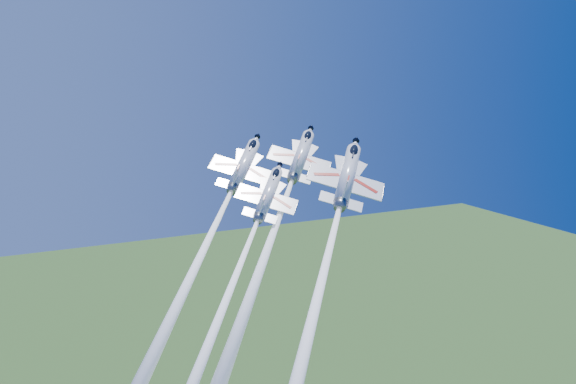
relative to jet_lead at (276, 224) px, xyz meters
name	(u,v)px	position (x,y,z in m)	size (l,w,h in m)	color
jet_lead	(276,224)	(0.00, 0.00, 0.00)	(22.98, 36.73, 35.69)	white
jet_left	(210,236)	(-9.17, 1.02, -0.83)	(22.56, 36.02, 34.89)	white
jet_right	(323,276)	(-0.31, -13.61, -3.34)	(26.89, 43.41, 43.20)	white
jet_slot	(233,283)	(-9.77, -8.49, -4.41)	(22.16, 36.13, 36.81)	white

